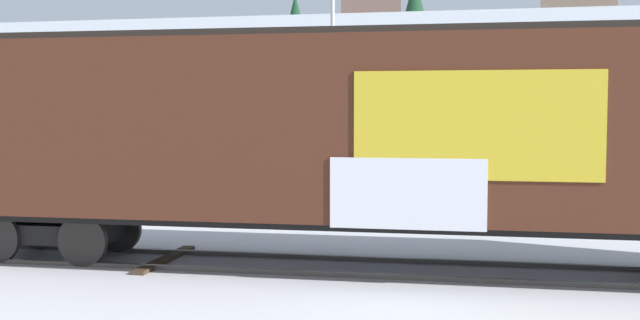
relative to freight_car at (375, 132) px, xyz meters
The scene contains 7 objects.
ground_plane 2.66m from the freight_car, behind, with size 260.00×260.00×0.00m, color silver.
track 2.48m from the freight_car, behind, with size 60.02×3.72×0.08m.
freight_car is the anchor object (origin of this frame).
flagpole 10.41m from the freight_car, 107.07° to the left, with size 1.49×0.24×8.77m.
hillside 74.38m from the freight_car, 90.85° to the left, with size 148.80×43.93×15.39m.
parked_car_white 7.06m from the freight_car, 122.02° to the left, with size 4.90×2.21×1.73m.
parked_car_green 6.86m from the freight_car, 69.91° to the left, with size 4.62×2.32×1.79m.
Camera 1 is at (3.12, -13.29, 2.80)m, focal length 43.56 mm.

